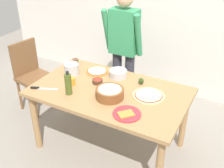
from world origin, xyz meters
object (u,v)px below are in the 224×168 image
dining_table (110,98)px  mixing_bowl_steel (118,73)px  person_cook (124,46)px  chef_knife (41,88)px  pizza_raw_on_board (149,95)px  plate_with_slice (127,114)px  cup_small_brown (76,62)px  cup_orange (72,81)px  steel_pot (72,69)px  avocado (141,81)px  olive_oil_bottle (68,84)px  popcorn_bowl (110,92)px  pizza_cooked_on_tray (97,71)px  small_sauce_bowl (97,81)px  chair_wooden_left (31,72)px

dining_table → mixing_bowl_steel: mixing_bowl_steel is taller
person_cook → chef_knife: 1.17m
pizza_raw_on_board → mixing_bowl_steel: bearing=153.9°
person_cook → chef_knife: bearing=-111.9°
plate_with_slice → cup_small_brown: cup_small_brown is taller
cup_orange → cup_small_brown: 0.48m
dining_table → steel_pot: bearing=168.8°
pizza_raw_on_board → cup_small_brown: size_ratio=3.73×
cup_small_brown → avocado: size_ratio=1.21×
olive_oil_bottle → avocado: (0.56, 0.53, -0.08)m
person_cook → pizza_raw_on_board: 0.93m
chef_knife → olive_oil_bottle: bearing=11.2°
olive_oil_bottle → cup_small_brown: (-0.32, 0.57, -0.07)m
person_cook → cup_small_brown: bearing=-134.8°
popcorn_bowl → olive_oil_bottle: size_ratio=1.09×
pizza_raw_on_board → cup_orange: bearing=-167.8°
olive_oil_bottle → pizza_cooked_on_tray: bearing=89.5°
steel_pot → avocado: 0.81m
cup_orange → cup_small_brown: bearing=120.3°
small_sauce_bowl → olive_oil_bottle: size_ratio=0.43×
person_cook → cup_orange: bearing=-102.8°
dining_table → popcorn_bowl: bearing=-61.0°
pizza_cooked_on_tray → cup_orange: bearing=-102.2°
person_cook → chef_knife: person_cook is taller
plate_with_slice → popcorn_bowl: popcorn_bowl is taller
cup_orange → pizza_raw_on_board: bearing=12.2°
mixing_bowl_steel → cup_small_brown: size_ratio=2.35×
plate_with_slice → popcorn_bowl: bearing=147.0°
dining_table → avocado: size_ratio=22.86×
pizza_raw_on_board → pizza_cooked_on_tray: same height
steel_pot → olive_oil_bottle: bearing=-58.3°
pizza_raw_on_board → popcorn_bowl: size_ratio=1.13×
cup_small_brown → steel_pot: bearing=-66.0°
olive_oil_bottle → pizza_raw_on_board: bearing=24.8°
plate_with_slice → cup_small_brown: bearing=147.9°
dining_table → popcorn_bowl: size_ratio=5.71×
pizza_raw_on_board → mixing_bowl_steel: 0.51m
pizza_cooked_on_tray → avocado: size_ratio=3.74×
pizza_cooked_on_tray → plate_with_slice: bearing=-41.5°
pizza_raw_on_board → chef_knife: size_ratio=1.14×
popcorn_bowl → chef_knife: popcorn_bowl is taller
dining_table → steel_pot: 0.59m
mixing_bowl_steel → popcorn_bowl: bearing=-73.3°
chef_knife → avocado: bearing=33.9°
steel_pot → pizza_cooked_on_tray: bearing=38.3°
person_cook → cup_small_brown: person_cook is taller
dining_table → chair_wooden_left: bearing=170.4°
steel_pot → chef_knife: 0.44m
chef_knife → small_sauce_bowl: bearing=40.0°
person_cook → pizza_cooked_on_tray: (-0.11, -0.47, -0.17)m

